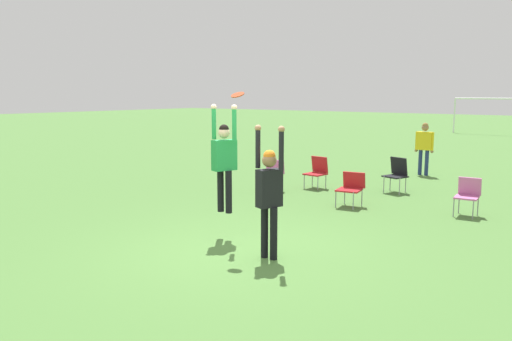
# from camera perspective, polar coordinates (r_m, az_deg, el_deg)

# --- Properties ---
(ground_plane) EXTENTS (120.00, 120.00, 0.00)m
(ground_plane) POSITION_cam_1_polar(r_m,az_deg,el_deg) (8.61, -1.73, -8.95)
(ground_plane) COLOR #4C7A38
(person_jumping) EXTENTS (0.58, 0.47, 1.96)m
(person_jumping) POSITION_cam_1_polar(r_m,az_deg,el_deg) (8.99, -3.65, 1.61)
(person_jumping) COLOR black
(person_jumping) RESTS_ON ground_plane
(person_defending) EXTENTS (0.55, 0.44, 2.14)m
(person_defending) POSITION_cam_1_polar(r_m,az_deg,el_deg) (7.86, 1.52, -2.12)
(person_defending) COLOR black
(person_defending) RESTS_ON ground_plane
(frisbee) EXTENTS (0.23, 0.22, 0.10)m
(frisbee) POSITION_cam_1_polar(r_m,az_deg,el_deg) (8.39, -2.11, 8.65)
(frisbee) COLOR #E04C23
(camping_chair_0) EXTENTS (0.64, 0.69, 0.93)m
(camping_chair_0) POSITION_cam_1_polar(r_m,az_deg,el_deg) (13.84, 15.80, -0.18)
(camping_chair_0) COLOR gray
(camping_chair_0) RESTS_ON ground_plane
(camping_chair_1) EXTENTS (0.61, 0.64, 0.80)m
(camping_chair_1) POSITION_cam_1_polar(r_m,az_deg,el_deg) (11.88, 10.81, -1.79)
(camping_chair_1) COLOR gray
(camping_chair_1) RESTS_ON ground_plane
(camping_chair_2) EXTENTS (0.56, 0.60, 0.88)m
(camping_chair_2) POSITION_cam_1_polar(r_m,az_deg,el_deg) (14.03, 7.01, 0.04)
(camping_chair_2) COLOR gray
(camping_chair_2) RESTS_ON ground_plane
(camping_chair_3) EXTENTS (0.51, 0.54, 0.83)m
(camping_chair_3) POSITION_cam_1_polar(r_m,az_deg,el_deg) (11.70, 23.05, -2.40)
(camping_chair_3) COLOR gray
(camping_chair_3) RESTS_ON ground_plane
(camping_chair_5) EXTENTS (0.63, 0.67, 0.84)m
(camping_chair_5) POSITION_cam_1_polar(r_m,az_deg,el_deg) (13.50, 1.85, -0.22)
(camping_chair_5) COLOR gray
(camping_chair_5) RESTS_ON ground_plane
(person_spectator_near) EXTENTS (0.62, 0.22, 1.70)m
(person_spectator_near) POSITION_cam_1_polar(r_m,az_deg,el_deg) (16.96, 18.69, 2.93)
(person_spectator_near) COLOR navy
(person_spectator_near) RESTS_ON ground_plane
(soccer_goal) EXTENTS (7.10, 0.10, 2.35)m
(soccer_goal) POSITION_cam_1_polar(r_m,az_deg,el_deg) (35.58, 27.24, 6.57)
(soccer_goal) COLOR white
(soccer_goal) RESTS_ON ground_plane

